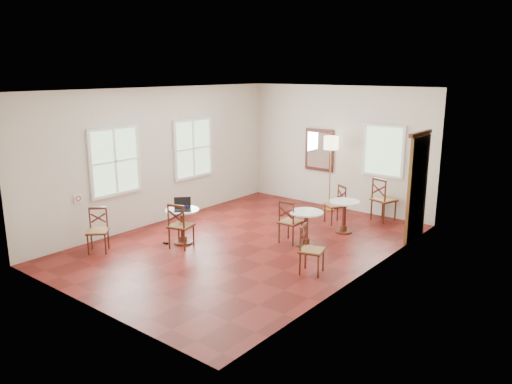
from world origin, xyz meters
TOP-DOWN VIEW (x-y plane):
  - ground at (0.00, 0.00)m, footprint 7.00×7.00m
  - room_shell at (-0.06, 0.27)m, footprint 5.02×7.02m
  - cafe_table_near at (-1.01, -0.76)m, footprint 0.66×0.66m
  - cafe_table_mid at (0.97, 0.65)m, footprint 0.66×0.66m
  - cafe_table_back at (1.15, 1.84)m, footprint 0.65×0.65m
  - chair_near_a at (-0.85, -0.96)m, footprint 0.51×0.51m
  - chair_near_b at (-1.92, -2.08)m, footprint 0.54×0.54m
  - chair_mid_a at (0.63, 0.60)m, footprint 0.41×0.41m
  - chair_mid_b at (1.78, -0.44)m, footprint 0.48×0.48m
  - chair_back_a at (1.41, 3.16)m, footprint 0.58×0.58m
  - chair_back_b at (0.68, 2.31)m, footprint 0.54×0.54m
  - floor_lamp at (0.01, 3.15)m, footprint 0.35×0.35m
  - laptop at (-0.97, -0.78)m, footprint 0.42×0.42m
  - mouse at (-0.89, -0.77)m, footprint 0.11×0.08m
  - navy_mug at (-0.92, -0.71)m, footprint 0.10×0.07m
  - water_glass at (-0.90, -0.82)m, footprint 0.07×0.07m
  - power_adapter at (-1.25, -1.01)m, footprint 0.09×0.06m

SIDE VIEW (x-z plane):
  - ground at x=0.00m, z-range 0.00..0.00m
  - power_adapter at x=-1.25m, z-range 0.00..0.04m
  - chair_near_b at x=-1.92m, z-range 0.00..0.83m
  - chair_mid_b at x=1.78m, z-range 0.00..0.84m
  - cafe_table_back at x=1.15m, z-range 0.08..0.76m
  - chair_back_b at x=0.68m, z-range 0.00..0.85m
  - cafe_table_mid at x=0.97m, z-range 0.08..0.78m
  - cafe_table_near at x=-1.01m, z-range 0.08..0.78m
  - chair_mid_a at x=0.63m, z-range 0.00..0.87m
  - chair_near_a at x=-0.85m, z-range 0.00..0.90m
  - chair_back_a at x=1.41m, z-range 0.00..1.00m
  - mouse at x=-0.89m, z-range 0.70..0.74m
  - navy_mug at x=-0.92m, z-range 0.70..0.78m
  - water_glass at x=-0.90m, z-range 0.70..0.81m
  - laptop at x=-0.97m, z-range 0.64..0.88m
  - floor_lamp at x=0.01m, z-range 0.63..2.45m
  - room_shell at x=-0.06m, z-range 0.38..3.39m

